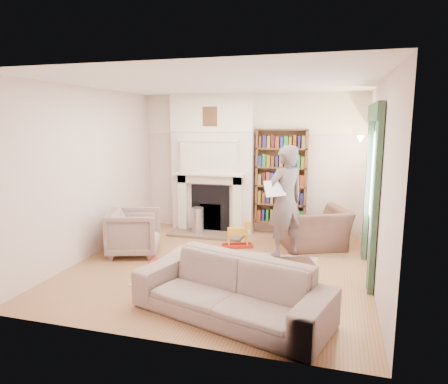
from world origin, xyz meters
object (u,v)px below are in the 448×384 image
(armchair_reading, at_px, (314,228))
(man_reading, at_px, (285,202))
(sofa, at_px, (231,290))
(coffee_table, at_px, (286,279))
(rocking_horse, at_px, (237,234))
(armchair_left, at_px, (134,232))
(paraffin_heater, at_px, (198,221))
(bookcase, at_px, (281,177))

(armchair_reading, height_order, man_reading, man_reading)
(sofa, distance_m, coffee_table, 0.95)
(armchair_reading, height_order, rocking_horse, armchair_reading)
(armchair_left, relative_size, man_reading, 0.45)
(man_reading, relative_size, paraffin_heater, 3.41)
(bookcase, distance_m, armchair_left, 3.05)
(man_reading, xyz_separation_m, rocking_horse, (-0.88, 0.25, -0.70))
(coffee_table, xyz_separation_m, paraffin_heater, (-2.08, 2.42, 0.05))
(man_reading, bearing_deg, bookcase, -122.05)
(sofa, bearing_deg, armchair_left, 158.43)
(coffee_table, relative_size, paraffin_heater, 1.27)
(bookcase, bearing_deg, armchair_left, -139.31)
(armchair_left, height_order, man_reading, man_reading)
(armchair_reading, height_order, paraffin_heater, armchair_reading)
(man_reading, xyz_separation_m, paraffin_heater, (-1.85, 0.85, -0.66))
(paraffin_heater, bearing_deg, man_reading, -24.71)
(armchair_reading, distance_m, coffee_table, 2.19)
(rocking_horse, bearing_deg, coffee_table, -79.98)
(bookcase, height_order, rocking_horse, bookcase)
(coffee_table, distance_m, paraffin_heater, 3.19)
(rocking_horse, bearing_deg, sofa, -99.14)
(armchair_left, height_order, sofa, armchair_left)
(sofa, bearing_deg, bookcase, 106.06)
(bookcase, bearing_deg, rocking_horse, -120.05)
(armchair_left, height_order, paraffin_heater, armchair_left)
(armchair_left, xyz_separation_m, coffee_table, (2.72, -0.97, -0.16))
(armchair_reading, distance_m, sofa, 3.03)
(man_reading, distance_m, paraffin_heater, 2.14)
(sofa, height_order, rocking_horse, sofa)
(bookcase, distance_m, coffee_table, 3.08)
(bookcase, xyz_separation_m, armchair_left, (-2.23, -1.92, -0.79))
(bookcase, bearing_deg, armchair_reading, -45.71)
(paraffin_heater, bearing_deg, armchair_reading, -6.23)
(armchair_left, relative_size, coffee_table, 1.20)
(coffee_table, bearing_deg, bookcase, 79.89)
(paraffin_heater, distance_m, rocking_horse, 1.15)
(man_reading, height_order, paraffin_heater, man_reading)
(armchair_left, distance_m, man_reading, 2.62)
(sofa, relative_size, rocking_horse, 4.19)
(armchair_reading, xyz_separation_m, sofa, (-0.77, -2.93, -0.03))
(bookcase, relative_size, man_reading, 0.99)
(bookcase, xyz_separation_m, armchair_reading, (0.70, -0.72, -0.81))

